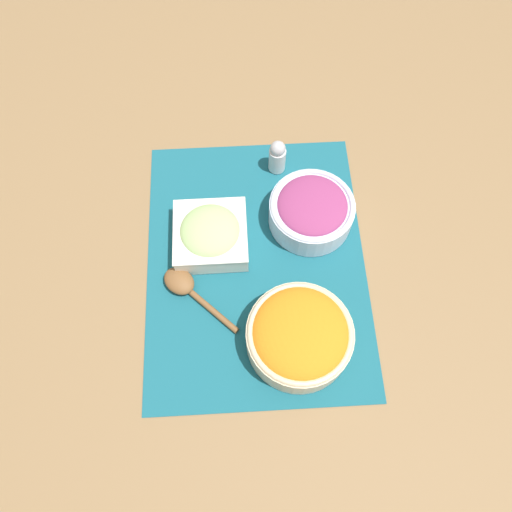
{
  "coord_description": "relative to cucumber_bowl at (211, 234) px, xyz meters",
  "views": [
    {
      "loc": [
        -0.41,
        0.02,
        0.94
      ],
      "look_at": [
        0.0,
        0.0,
        0.03
      ],
      "focal_mm": 35.0,
      "sensor_mm": 36.0,
      "label": 1
    }
  ],
  "objects": [
    {
      "name": "ground_plane",
      "position": [
        -0.05,
        -0.09,
        -0.04
      ],
      "size": [
        3.0,
        3.0,
        0.0
      ],
      "primitive_type": "plane",
      "color": "olive"
    },
    {
      "name": "placemat",
      "position": [
        -0.05,
        -0.09,
        -0.04
      ],
      "size": [
        0.59,
        0.45,
        0.0
      ],
      "color": "#195B6B",
      "rests_on": "ground_plane"
    },
    {
      "name": "cucumber_bowl",
      "position": [
        0.0,
        0.0,
        0.0
      ],
      "size": [
        0.15,
        0.15,
        0.07
      ],
      "color": "silver",
      "rests_on": "placemat"
    },
    {
      "name": "carrot_bowl",
      "position": [
        -0.22,
        -0.16,
        0.01
      ],
      "size": [
        0.2,
        0.2,
        0.09
      ],
      "color": "beige",
      "rests_on": "placemat"
    },
    {
      "name": "onion_bowl",
      "position": [
        0.04,
        -0.21,
        0.01
      ],
      "size": [
        0.18,
        0.18,
        0.08
      ],
      "color": "silver",
      "rests_on": "placemat"
    },
    {
      "name": "wooden_spoon",
      "position": [
        -0.1,
        0.06,
        -0.02
      ],
      "size": [
        0.15,
        0.16,
        0.03
      ],
      "color": "brown",
      "rests_on": "placemat"
    },
    {
      "name": "pepper_shaker",
      "position": [
        0.18,
        -0.15,
        0.01
      ],
      "size": [
        0.04,
        0.04,
        0.09
      ],
      "color": "silver",
      "rests_on": "placemat"
    }
  ]
}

